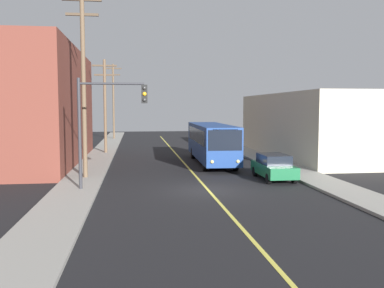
% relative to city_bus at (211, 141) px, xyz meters
% --- Properties ---
extents(ground_plane, '(120.00, 120.00, 0.00)m').
position_rel_city_bus_xyz_m(ground_plane, '(-2.20, -11.19, -1.82)').
color(ground_plane, black).
extents(sidewalk_left, '(2.50, 90.00, 0.15)m').
position_rel_city_bus_xyz_m(sidewalk_left, '(-9.45, -1.19, -1.74)').
color(sidewalk_left, gray).
rests_on(sidewalk_left, ground).
extents(sidewalk_right, '(2.50, 90.00, 0.15)m').
position_rel_city_bus_xyz_m(sidewalk_right, '(5.05, -1.19, -1.74)').
color(sidewalk_right, gray).
rests_on(sidewalk_right, ground).
extents(lane_stripe_center, '(0.16, 60.00, 0.01)m').
position_rel_city_bus_xyz_m(lane_stripe_center, '(-2.20, 3.81, -1.81)').
color(lane_stripe_center, '#D8CC4C').
rests_on(lane_stripe_center, ground).
extents(building_left_brick, '(10.00, 19.83, 9.32)m').
position_rel_city_bus_xyz_m(building_left_brick, '(-15.69, 2.07, 2.84)').
color(building_left_brick, brown).
rests_on(building_left_brick, ground).
extents(building_right_warehouse, '(12.00, 20.61, 5.86)m').
position_rel_city_bus_xyz_m(building_right_warehouse, '(12.30, 3.82, 1.11)').
color(building_right_warehouse, beige).
rests_on(building_right_warehouse, ground).
extents(city_bus, '(2.82, 12.20, 3.20)m').
position_rel_city_bus_xyz_m(city_bus, '(0.00, 0.00, 0.00)').
color(city_bus, navy).
rests_on(city_bus, ground).
extents(parked_car_green, '(1.85, 4.41, 1.62)m').
position_rel_city_bus_xyz_m(parked_car_green, '(2.51, -8.35, -0.98)').
color(parked_car_green, '#196038').
rests_on(parked_car_green, ground).
extents(utility_pole_near, '(2.40, 0.28, 11.65)m').
position_rel_city_bus_xyz_m(utility_pole_near, '(-9.35, -6.65, 4.69)').
color(utility_pole_near, brown).
rests_on(utility_pole_near, sidewalk_left).
extents(utility_pole_mid, '(2.40, 0.28, 9.12)m').
position_rel_city_bus_xyz_m(utility_pole_mid, '(-9.10, 8.52, 3.37)').
color(utility_pole_mid, brown).
rests_on(utility_pole_mid, sidewalk_left).
extents(utility_pole_far, '(2.40, 0.28, 10.62)m').
position_rel_city_bus_xyz_m(utility_pole_far, '(-9.25, 27.91, 4.16)').
color(utility_pole_far, brown).
rests_on(utility_pole_far, sidewalk_left).
extents(traffic_signal_left_corner, '(3.75, 0.48, 6.00)m').
position_rel_city_bus_xyz_m(traffic_signal_left_corner, '(-7.61, -10.65, 2.49)').
color(traffic_signal_left_corner, '#2D2D33').
rests_on(traffic_signal_left_corner, sidewalk_left).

